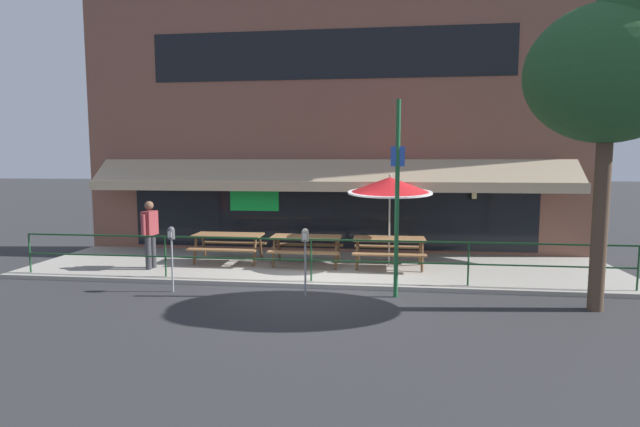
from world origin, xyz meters
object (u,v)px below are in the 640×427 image
object	(u,v)px
picnic_table_centre	(307,242)
parking_meter_far	(305,241)
picnic_table_right	(389,244)
parking_meter_near	(171,239)
patio_umbrella_right	(390,186)
picnic_table_left	(228,240)
pedestrian_walking	(150,231)
street_tree_curbside	(616,65)
street_sign_pole	(397,197)

from	to	relation	value
picnic_table_centre	parking_meter_far	bearing A→B (deg)	-81.91
picnic_table_right	parking_meter_near	bearing A→B (deg)	-151.06
picnic_table_right	parking_meter_far	distance (m)	3.10
parking_meter_far	patio_umbrella_right	bearing A→B (deg)	56.38
patio_umbrella_right	parking_meter_far	xyz separation A→B (m)	(-1.76, -2.65, -1.03)
picnic_table_left	patio_umbrella_right	world-z (taller)	patio_umbrella_right
picnic_table_right	picnic_table_centre	bearing A→B (deg)	179.07
picnic_table_centre	patio_umbrella_right	size ratio (longest dim) A/B	0.76
pedestrian_walking	parking_meter_far	world-z (taller)	pedestrian_walking
pedestrian_walking	picnic_table_left	bearing A→B (deg)	29.77
picnic_table_left	pedestrian_walking	bearing A→B (deg)	-150.23
pedestrian_walking	parking_meter_far	xyz separation A→B (m)	(4.20, -1.66, 0.09)
picnic_table_left	picnic_table_centre	distance (m)	2.13
picnic_table_centre	patio_umbrella_right	xyz separation A→B (m)	(2.12, 0.11, 1.47)
parking_meter_far	street_tree_curbside	distance (m)	6.62
patio_umbrella_right	street_tree_curbside	xyz separation A→B (m)	(3.92, -3.04, 2.34)
patio_umbrella_right	picnic_table_right	bearing A→B (deg)	-90.00
picnic_table_left	picnic_table_right	size ratio (longest dim) A/B	1.00
picnic_table_right	pedestrian_walking	xyz separation A→B (m)	(-5.96, -0.85, 0.35)
patio_umbrella_right	street_tree_curbside	world-z (taller)	street_tree_curbside
picnic_table_left	street_sign_pole	bearing A→B (deg)	-30.08
picnic_table_centre	parking_meter_near	xyz separation A→B (m)	(-2.52, -2.60, 0.44)
picnic_table_centre	pedestrian_walking	world-z (taller)	pedestrian_walking
picnic_table_centre	patio_umbrella_right	world-z (taller)	patio_umbrella_right
parking_meter_near	street_sign_pole	world-z (taller)	street_sign_pole
patio_umbrella_right	pedestrian_walking	bearing A→B (deg)	-170.56
parking_meter_far	street_sign_pole	world-z (taller)	street_sign_pole
patio_umbrella_right	street_sign_pole	xyz separation A→B (m)	(0.11, -2.53, -0.11)
picnic_table_right	pedestrian_walking	size ratio (longest dim) A/B	1.05
patio_umbrella_right	parking_meter_far	world-z (taller)	patio_umbrella_right
parking_meter_near	street_tree_curbside	size ratio (longest dim) A/B	0.23
picnic_table_right	street_tree_curbside	distance (m)	6.19
picnic_table_left	parking_meter_far	size ratio (longest dim) A/B	1.27
picnic_table_centre	picnic_table_left	bearing A→B (deg)	177.42
parking_meter_near	street_sign_pole	bearing A→B (deg)	2.12
parking_meter_near	parking_meter_far	world-z (taller)	same
picnic_table_left	parking_meter_near	size ratio (longest dim) A/B	1.27
picnic_table_centre	street_sign_pole	bearing A→B (deg)	-47.41
picnic_table_right	pedestrian_walking	bearing A→B (deg)	-171.89
picnic_table_centre	picnic_table_right	distance (m)	2.12
picnic_table_centre	patio_umbrella_right	distance (m)	2.59
patio_umbrella_right	pedestrian_walking	distance (m)	6.15
pedestrian_walking	parking_meter_near	size ratio (longest dim) A/B	1.20
patio_umbrella_right	parking_meter_near	distance (m)	5.48
picnic_table_centre	parking_meter_far	distance (m)	2.61
picnic_table_centre	pedestrian_walking	size ratio (longest dim) A/B	1.05
pedestrian_walking	parking_meter_far	distance (m)	4.52
parking_meter_near	parking_meter_far	xyz separation A→B (m)	(2.88, 0.06, 0.00)
picnic_table_left	picnic_table_centre	bearing A→B (deg)	-2.58
picnic_table_centre	parking_meter_near	size ratio (longest dim) A/B	1.27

